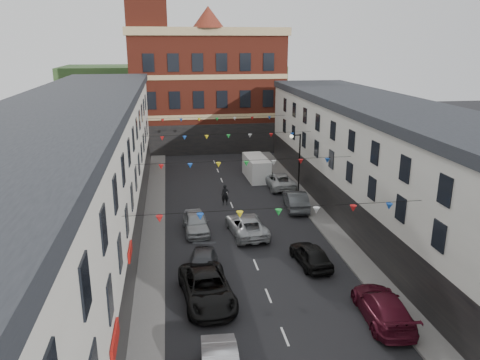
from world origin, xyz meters
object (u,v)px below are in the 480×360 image
car_right_c (383,307)px  car_right_f (279,180)px  car_left_c (207,288)px  moving_car (247,225)px  pedestrian (225,195)px  car_left_e (196,223)px  car_right_e (296,200)px  car_left_d (203,265)px  street_lamp (297,156)px  white_van (256,168)px  car_right_d (311,255)px

car_right_c → car_right_f: (0.00, 23.95, -0.02)m
car_left_c → moving_car: size_ratio=1.08×
pedestrian → car_left_e: bearing=-102.4°
car_left_c → car_right_f: bearing=60.7°
car_left_e → car_right_e: size_ratio=0.93×
car_left_c → car_right_c: bearing=-25.6°
car_left_d → car_left_c: bearing=-82.3°
car_left_d → pedestrian: size_ratio=2.43×
car_right_e → moving_car: (-5.26, -5.00, -0.05)m
car_left_e → pedestrian: (3.02, 5.90, 0.17)m
street_lamp → car_right_c: 21.59m
pedestrian → car_right_c: bearing=-57.9°
car_right_c → car_left_c: bearing=-15.3°
moving_car → car_left_e: bearing=-20.6°
car_left_d → pedestrian: bearing=84.6°
street_lamp → car_right_f: bearing=111.9°
street_lamp → moving_car: bearing=-125.6°
car_left_c → car_right_f: size_ratio=1.08×
car_right_c → moving_car: (-5.26, 12.53, -0.02)m
car_right_e → car_right_f: (0.00, 6.43, -0.05)m
car_left_d → car_right_c: bearing=-27.9°
car_right_e → white_van: 10.11m
street_lamp → car_left_e: bearing=-142.7°
car_right_c → car_right_f: car_right_c is taller
car_left_c → car_right_c: size_ratio=1.09×
white_van → car_right_e: bearing=-82.4°
street_lamp → car_left_c: bearing=-119.4°
car_right_e → moving_car: bearing=49.3°
car_right_c → pedestrian: 20.42m
car_left_e → white_van: (7.40, 13.89, 0.41)m
car_right_d → car_right_e: bearing=-105.5°
car_right_f → pedestrian: 7.54m
car_right_c → moving_car: size_ratio=0.98×
car_right_d → car_left_d: bearing=-3.2°
car_right_f → moving_car: size_ratio=1.00×
car_right_c → moving_car: car_right_c is taller
car_right_c → white_van: (-1.70, 27.48, 0.41)m
street_lamp → car_left_c: size_ratio=1.02×
white_van → car_left_c: bearing=-109.1°
car_left_c → car_right_e: 16.87m
moving_car → street_lamp: bearing=-130.7°
car_right_f → pedestrian: size_ratio=2.89×
moving_car → white_van: (3.56, 14.95, 0.43)m
car_left_c → white_van: 25.27m
car_left_d → car_right_c: car_right_c is taller
car_right_f → moving_car: bearing=64.5°
car_right_c → pedestrian: size_ratio=2.84×
car_left_d → car_left_e: car_left_e is taller
car_left_d → moving_car: moving_car is taller
car_left_e → car_right_c: 16.36m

